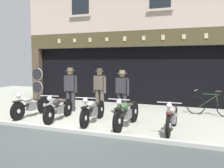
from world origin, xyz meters
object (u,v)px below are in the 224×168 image
(motorcycle_center_left, at_px, (59,108))
(salesman_right, at_px, (122,91))
(motorcycle_center, at_px, (93,110))
(motorcycle_right, at_px, (172,116))
(advert_board_near, at_px, (175,69))
(salesman_left, at_px, (70,87))
(leaning_bicycle, at_px, (211,105))
(motorcycle_left, at_px, (31,105))
(motorcycle_center_right, at_px, (127,113))
(shopkeeper_center, at_px, (100,88))
(tyre_sign_pole, at_px, (37,81))

(motorcycle_center_left, distance_m, salesman_right, 2.28)
(motorcycle_center, height_order, salesman_right, salesman_right)
(motorcycle_right, relative_size, advert_board_near, 2.08)
(motorcycle_center_left, xyz_separation_m, motorcycle_center, (1.21, 0.09, -0.00))
(salesman_left, relative_size, advert_board_near, 1.78)
(leaning_bicycle, bearing_deg, motorcycle_left, 123.49)
(motorcycle_center_left, bearing_deg, motorcycle_center_right, 173.60)
(motorcycle_center_left, relative_size, leaning_bicycle, 1.12)
(shopkeeper_center, relative_size, advert_board_near, 1.75)
(motorcycle_center_left, height_order, tyre_sign_pole, tyre_sign_pole)
(salesman_right, xyz_separation_m, leaning_bicycle, (2.95, 1.23, -0.53))
(motorcycle_right, distance_m, tyre_sign_pole, 7.20)
(salesman_left, height_order, salesman_right, salesman_left)
(shopkeeper_center, distance_m, leaning_bicycle, 4.16)
(motorcycle_center, xyz_separation_m, leaning_bicycle, (3.45, 2.57, -0.04))
(salesman_left, relative_size, tyre_sign_pole, 0.99)
(motorcycle_left, bearing_deg, shopkeeper_center, -133.75)
(motorcycle_center_left, xyz_separation_m, motorcycle_center_right, (2.36, -0.01, 0.02))
(motorcycle_center_right, height_order, shopkeeper_center, shopkeeper_center)
(motorcycle_center_left, height_order, shopkeeper_center, shopkeeper_center)
(motorcycle_left, height_order, advert_board_near, advert_board_near)
(leaning_bicycle, bearing_deg, salesman_left, 112.54)
(advert_board_near, bearing_deg, salesman_left, -143.30)
(tyre_sign_pole, distance_m, advert_board_near, 6.35)
(motorcycle_center_right, relative_size, salesman_right, 1.30)
(salesman_left, bearing_deg, motorcycle_center_left, 102.95)
(motorcycle_right, distance_m, advert_board_near, 4.38)
(motorcycle_center, distance_m, salesman_right, 1.51)
(motorcycle_left, bearing_deg, motorcycle_center, -179.16)
(motorcycle_center, bearing_deg, tyre_sign_pole, -37.86)
(motorcycle_center_right, xyz_separation_m, motorcycle_right, (1.30, 0.06, -0.02))
(leaning_bicycle, bearing_deg, shopkeeper_center, 110.29)
(motorcycle_center_right, relative_size, advert_board_near, 2.22)
(motorcycle_right, height_order, shopkeeper_center, shopkeeper_center)
(motorcycle_right, distance_m, salesman_left, 4.42)
(advert_board_near, bearing_deg, motorcycle_center, -115.21)
(tyre_sign_pole, bearing_deg, motorcycle_right, -22.03)
(motorcycle_right, bearing_deg, motorcycle_center_left, -0.31)
(salesman_left, height_order, tyre_sign_pole, tyre_sign_pole)
(motorcycle_center_right, xyz_separation_m, advert_board_near, (0.80, 4.24, 1.18))
(motorcycle_center_right, distance_m, advert_board_near, 4.47)
(motorcycle_center_left, distance_m, motorcycle_center, 1.21)
(motorcycle_left, relative_size, motorcycle_right, 0.98)
(motorcycle_center_right, bearing_deg, salesman_left, -27.87)
(advert_board_near, relative_size, leaning_bicycle, 0.55)
(motorcycle_center, height_order, tyre_sign_pole, tyre_sign_pole)
(motorcycle_right, xyz_separation_m, shopkeeper_center, (-3.06, 1.88, 0.51))
(motorcycle_left, relative_size, motorcycle_center_right, 0.92)
(salesman_right, bearing_deg, salesman_left, 7.42)
(motorcycle_center_left, bearing_deg, motorcycle_center, 178.05)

